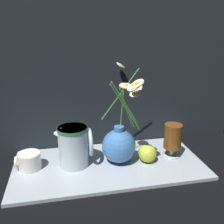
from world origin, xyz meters
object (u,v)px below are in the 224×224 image
tea_glass (172,137)px  orange_fruit (148,153)px  vase_with_flowers (119,144)px  yellow_mug (29,161)px  ceramic_pitcher (74,145)px

tea_glass → orange_fruit: (-0.10, -0.02, -0.05)m
vase_with_flowers → orange_fruit: vase_with_flowers is taller
vase_with_flowers → yellow_mug: vase_with_flowers is taller
ceramic_pitcher → orange_fruit: (0.27, -0.03, -0.05)m
ceramic_pitcher → orange_fruit: size_ratio=2.10×
tea_glass → orange_fruit: 0.12m
yellow_mug → orange_fruit: bearing=-5.1°
vase_with_flowers → yellow_mug: size_ratio=3.96×
vase_with_flowers → ceramic_pitcher: (-0.16, 0.01, 0.01)m
vase_with_flowers → tea_glass: 0.21m
vase_with_flowers → yellow_mug: (-0.33, 0.02, -0.04)m
yellow_mug → tea_glass: 0.54m
orange_fruit → tea_glass: bearing=11.8°
ceramic_pitcher → orange_fruit: 0.27m
tea_glass → vase_with_flowers: bearing=179.8°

